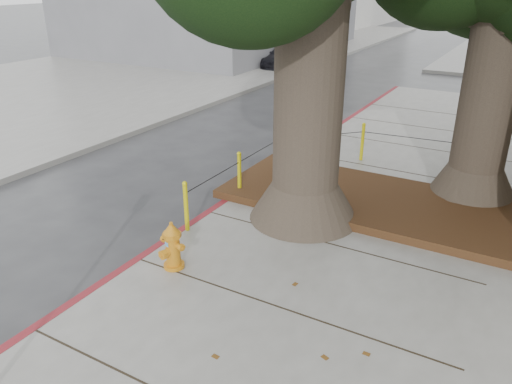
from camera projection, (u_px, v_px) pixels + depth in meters
ground at (244, 303)px, 7.21m from camera, size 140.00×140.00×0.00m
sidewalk_opposite at (85, 82)px, 21.50m from camera, size 14.00×60.00×0.15m
curb_red at (223, 206)px, 10.08m from camera, size 0.14×26.00×0.16m
planter_bed at (385, 203)px, 9.81m from camera, size 6.40×2.60×0.16m
bollard_ring at (313, 160)px, 10.82m from camera, size 3.79×5.39×0.95m
fire_hydrant at (172, 246)px, 7.68m from camera, size 0.42×0.40×0.79m
car_dark at (286, 56)px, 25.10m from camera, size 1.93×3.97×1.11m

